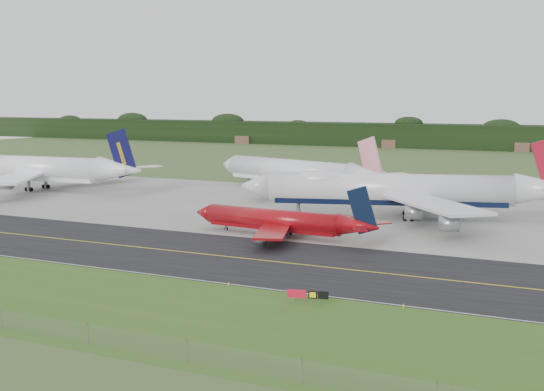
{
  "coord_description": "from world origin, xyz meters",
  "views": [
    {
      "loc": [
        56.18,
        -106.65,
        25.03
      ],
      "look_at": [
        -7.79,
        22.0,
        6.54
      ],
      "focal_mm": 50.0,
      "sensor_mm": 36.0,
      "label": 1
    }
  ],
  "objects": [
    {
      "name": "jet_ba_747",
      "position": [
        10.61,
        45.83,
        6.01
      ],
      "size": [
        68.85,
        55.7,
        17.67
      ],
      "color": "silver",
      "rests_on": "ground"
    },
    {
      "name": "ground",
      "position": [
        0.0,
        0.0,
        0.0
      ],
      "size": [
        600.0,
        600.0,
        0.0
      ],
      "primitive_type": "plane",
      "color": "#395226",
      "rests_on": "ground"
    },
    {
      "name": "taxiway_edge_line",
      "position": [
        0.0,
        -19.5,
        0.03
      ],
      "size": [
        400.0,
        0.25,
        0.0
      ],
      "primitive_type": "cube",
      "color": "silver",
      "rests_on": "taxiway"
    },
    {
      "name": "horizon_treeline",
      "position": [
        0.0,
        273.76,
        5.47
      ],
      "size": [
        700.0,
        25.0,
        12.0
      ],
      "color": "black",
      "rests_on": "ground"
    },
    {
      "name": "taxiway_sign",
      "position": [
        19.92,
        -23.98,
        1.21
      ],
      "size": [
        5.06,
        1.4,
        1.72
      ],
      "color": "slate",
      "rests_on": "ground"
    },
    {
      "name": "edge_marker_right",
      "position": [
        30.98,
        -20.5,
        0.25
      ],
      "size": [
        0.16,
        0.16,
        0.5
      ],
      "primitive_type": "cylinder",
      "color": "yellow",
      "rests_on": "ground"
    },
    {
      "name": "grass_verge",
      "position": [
        0.0,
        -35.0,
        0.01
      ],
      "size": [
        400.0,
        30.0,
        0.01
      ],
      "primitive_type": "cube",
      "color": "#335B1A",
      "rests_on": "ground"
    },
    {
      "name": "taxiway",
      "position": [
        0.0,
        -4.0,
        0.01
      ],
      "size": [
        400.0,
        32.0,
        0.02
      ],
      "primitive_type": "cube",
      "color": "black",
      "rests_on": "ground"
    },
    {
      "name": "apron",
      "position": [
        0.0,
        51.0,
        0.01
      ],
      "size": [
        400.0,
        78.0,
        0.01
      ],
      "primitive_type": "cube",
      "color": "gray",
      "rests_on": "ground"
    },
    {
      "name": "edge_marker_center",
      "position": [
        6.82,
        -20.5,
        0.25
      ],
      "size": [
        0.16,
        0.16,
        0.5
      ],
      "primitive_type": "cylinder",
      "color": "yellow",
      "rests_on": "ground"
    },
    {
      "name": "perimeter_fence",
      "position": [
        0.0,
        -48.0,
        1.1
      ],
      "size": [
        320.0,
        0.1,
        320.0
      ],
      "color": "slate",
      "rests_on": "ground"
    },
    {
      "name": "jet_star_tail",
      "position": [
        -27.83,
        77.88,
        5.29
      ],
      "size": [
        58.55,
        47.6,
        15.86
      ],
      "color": "silver",
      "rests_on": "ground"
    },
    {
      "name": "jet_navy_gold",
      "position": [
        -93.56,
        49.37,
        5.71
      ],
      "size": [
        67.38,
        58.51,
        17.38
      ],
      "color": "white",
      "rests_on": "ground"
    },
    {
      "name": "jet_red_737",
      "position": [
        -2.43,
        15.63,
        2.86
      ],
      "size": [
        38.39,
        31.17,
        10.36
      ],
      "color": "maroon",
      "rests_on": "ground"
    },
    {
      "name": "taxiway_centreline",
      "position": [
        0.0,
        -4.0,
        0.03
      ],
      "size": [
        400.0,
        0.4,
        0.0
      ],
      "primitive_type": "cube",
      "color": "gold",
      "rests_on": "taxiway"
    }
  ]
}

